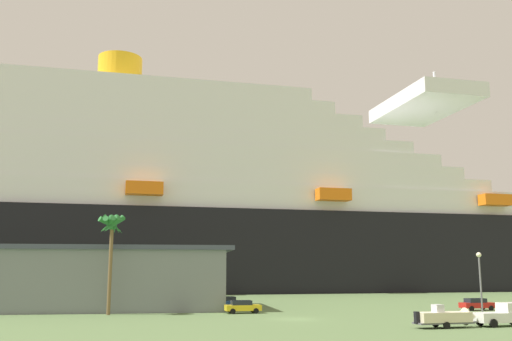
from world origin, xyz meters
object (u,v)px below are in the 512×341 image
Objects in this scene: parked_car_yellow_taxi at (242,306)px; parked_car_red_hatchback at (477,304)px; pickup_truck at (504,315)px; small_boat_on_trailer at (449,317)px; palm_tree at (112,230)px; street_lamp at (480,275)px; parked_car_blue_suv at (225,302)px; cruise_ship at (212,211)px.

parked_car_red_hatchback is (31.82, -0.08, -0.00)m from parked_car_yellow_taxi.
parked_car_yellow_taxi is 31.82m from parked_car_red_hatchback.
pickup_truck is 0.80× the size of small_boat_on_trailer.
street_lamp is at bearing -17.28° from palm_tree.
parked_car_yellow_taxi and parked_car_blue_suv have the same top height.
parked_car_blue_suv is at bearing 161.90° from parked_car_red_hatchback.
palm_tree is at bearing -145.57° from parked_car_blue_suv.
parked_car_blue_suv is (-17.54, 31.87, -0.13)m from small_boat_on_trailer.
pickup_truck is at bearing -77.25° from cruise_ship.
cruise_ship is 93.79m from pickup_truck.
small_boat_on_trailer is 1.49× the size of parked_car_blue_suv.
palm_tree reaches higher than pickup_truck.
small_boat_on_trailer is at bearing -33.01° from palm_tree.
cruise_ship reaches higher than small_boat_on_trailer.
small_boat_on_trailer is 26.09m from parked_car_red_hatchback.
parked_car_yellow_taxi is 10.70m from parked_car_blue_suv.
small_boat_on_trailer is (14.20, -90.22, -18.85)m from cruise_ship.
street_lamp is (8.53, 8.48, 3.85)m from small_boat_on_trailer.
palm_tree is 49.07m from parked_car_red_hatchback.
pickup_truck is (20.27, -89.63, -18.77)m from cruise_ship.
parked_car_blue_suv is (-3.35, -58.35, -18.98)m from cruise_ship.
street_lamp is at bearing -41.90° from parked_car_blue_suv.
pickup_truck is 30.59m from parked_car_yellow_taxi.
parked_car_red_hatchback is (6.77, 12.65, -3.99)m from street_lamp.
parked_car_yellow_taxi is (16.36, -0.15, -9.35)m from palm_tree.
parked_car_blue_suv is (-1.03, 10.65, 0.00)m from parked_car_yellow_taxi.
small_boat_on_trailer is (-6.08, -0.59, -0.08)m from pickup_truck.
parked_car_yellow_taxi is at bearing 179.85° from parked_car_red_hatchback.
street_lamp is at bearing 72.75° from pickup_truck.
cruise_ship reaches higher than parked_car_red_hatchback.
parked_car_yellow_taxi is 0.94× the size of parked_car_blue_suv.
cruise_ship is 86.16m from street_lamp.
pickup_truck is 39.20m from parked_car_blue_suv.
palm_tree is (-18.68, -68.86, -9.63)m from cruise_ship.
palm_tree is at bearing 179.49° from parked_car_yellow_taxi.
palm_tree is (-32.87, 21.36, 9.22)m from small_boat_on_trailer.
pickup_truck reaches higher than small_boat_on_trailer.
pickup_truck is at bearing -28.07° from palm_tree.
cruise_ship is at bearing 105.54° from street_lamp.
palm_tree reaches higher than street_lamp.
cruise_ship is 61.45m from parked_car_blue_suv.
street_lamp is 28.38m from parked_car_yellow_taxi.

